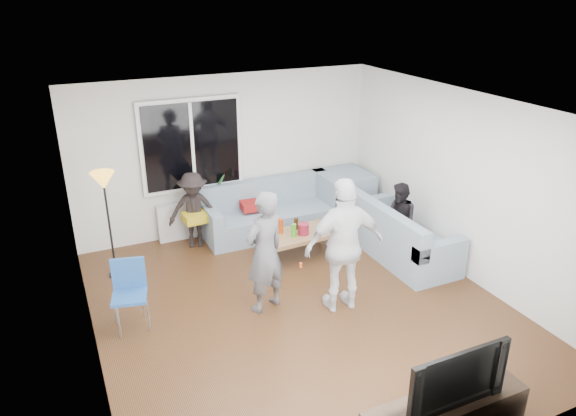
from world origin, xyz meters
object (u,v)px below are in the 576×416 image
floor_lamp (110,226)px  spectator_right (399,220)px  side_chair (130,297)px  television (451,373)px  coffee_table (299,245)px  sofa_back_section (272,208)px  spectator_back (194,210)px  sofa_right_section (401,230)px  player_left (265,252)px  player_right (344,246)px

floor_lamp → spectator_right: size_ratio=1.36×
side_chair → television: bearing=-38.6°
side_chair → spectator_right: spectator_right is taller
spectator_right → coffee_table: bearing=-104.3°
sofa_back_section → television: television is taller
side_chair → spectator_back: bearing=68.2°
sofa_right_section → floor_lamp: (-4.07, 1.18, 0.36)m
player_left → sofa_back_section: bearing=-135.1°
spectator_right → player_left: bearing=-70.7°
sofa_right_section → player_right: player_right is taller
side_chair → player_right: 2.67m
floor_lamp → television: floor_lamp is taller
floor_lamp → spectator_right: floor_lamp is taller
spectator_right → side_chair: bearing=-79.6°
floor_lamp → side_chair: bearing=-90.0°
sofa_right_section → television: (-1.78, -3.17, 0.31)m
player_left → player_right: 0.99m
player_left → television: 2.76m
sofa_back_section → coffee_table: sofa_back_section is taller
coffee_table → spectator_right: bearing=-20.9°
player_left → television: size_ratio=1.57×
player_right → sofa_right_section: bearing=-144.0°
sofa_right_section → floor_lamp: floor_lamp is taller
floor_lamp → spectator_back: (1.31, 0.45, -0.17)m
television → player_left: bearing=103.7°
player_left → spectator_back: (-0.33, 2.12, -0.19)m
sofa_back_section → spectator_right: bearing=-46.9°
television → side_chair: bearing=127.8°
player_left → television: bearing=83.9°
player_right → television: size_ratio=1.71×
floor_lamp → spectator_right: (4.07, -1.12, -0.21)m
sofa_right_section → player_left: 2.51m
side_chair → floor_lamp: bearing=103.6°
coffee_table → player_left: (-1.01, -1.09, 0.61)m
floor_lamp → spectator_right: 4.23m
spectator_back → television: 4.90m
spectator_right → spectator_back: size_ratio=0.93×
coffee_table → spectator_right: (1.42, -0.54, 0.37)m
floor_lamp → player_right: size_ratio=0.89×
coffee_table → player_left: bearing=-132.8°
sofa_back_section → coffee_table: size_ratio=2.09×
coffee_table → sofa_back_section: bearing=91.2°
sofa_right_section → spectator_back: spectator_back is taller
coffee_table → spectator_back: 1.74m
spectator_back → coffee_table: bearing=-24.1°
sofa_right_section → coffee_table: bearing=67.1°
player_right → television: bearing=89.6°
player_right → coffee_table: bearing=-88.0°
coffee_table → television: (-0.36, -3.77, 0.54)m
player_right → television: (-0.26, -2.29, -0.14)m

